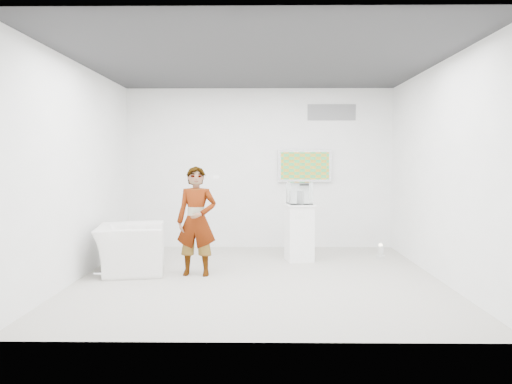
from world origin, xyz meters
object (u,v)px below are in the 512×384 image
at_px(armchair, 131,249).
at_px(pedestal, 299,233).
at_px(floor_uplight, 381,251).
at_px(tv, 305,166).
at_px(person, 197,221).

distance_m(armchair, pedestal, 2.70).
xyz_separation_m(armchair, floor_uplight, (3.94, 1.07, -0.23)).
bearing_deg(floor_uplight, tv, 138.75).
bearing_deg(pedestal, tv, 81.31).
relative_size(pedestal, floor_uplight, 3.84).
bearing_deg(person, pedestal, 37.98).
bearing_deg(tv, floor_uplight, -41.25).
xyz_separation_m(tv, person, (-1.74, -2.29, -0.77)).
distance_m(person, armchair, 1.10).
distance_m(tv, floor_uplight, 2.14).
xyz_separation_m(tv, pedestal, (-0.19, -1.24, -1.08)).
bearing_deg(tv, person, -127.22).
bearing_deg(floor_uplight, pedestal, -171.94).
distance_m(armchair, floor_uplight, 4.09).
relative_size(person, floor_uplight, 6.43).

